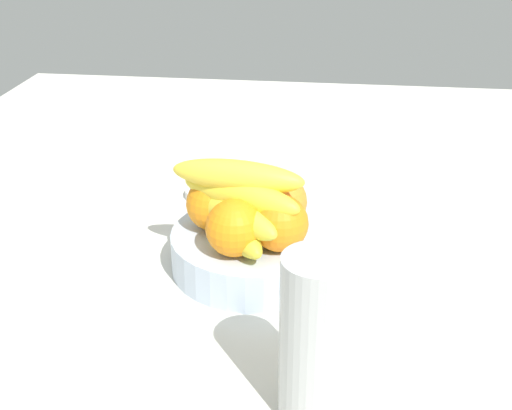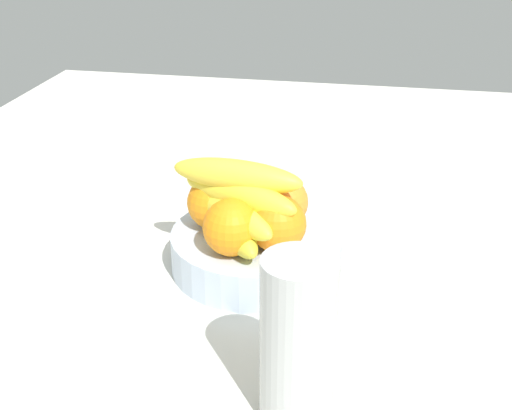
{
  "view_description": "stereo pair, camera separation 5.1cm",
  "coord_description": "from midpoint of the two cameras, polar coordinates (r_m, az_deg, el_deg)",
  "views": [
    {
      "loc": [
        81.14,
        10.04,
        47.13
      ],
      "look_at": [
        1.91,
        -0.11,
        9.08
      ],
      "focal_mm": 48.61,
      "sensor_mm": 36.0,
      "label": 1
    },
    {
      "loc": [
        80.32,
        15.09,
        47.13
      ],
      "look_at": [
        1.91,
        -0.11,
        9.08
      ],
      "focal_mm": 48.61,
      "sensor_mm": 36.0,
      "label": 2
    }
  ],
  "objects": [
    {
      "name": "ground_plane",
      "position": [
        0.95,
        -1.33,
        -5.3
      ],
      "size": [
        180.0,
        140.0,
        3.0
      ],
      "primitive_type": "cube",
      "color": "beige"
    },
    {
      "name": "fruit_bowl",
      "position": [
        0.91,
        -1.61,
        -3.73
      ],
      "size": [
        22.55,
        22.55,
        5.08
      ],
      "primitive_type": "cylinder",
      "color": "silver",
      "rests_on": "ground_plane"
    },
    {
      "name": "orange_front_left",
      "position": [
        0.9,
        0.38,
        0.28
      ],
      "size": [
        7.12,
        7.12,
        7.12
      ],
      "primitive_type": "sphere",
      "color": "orange",
      "rests_on": "fruit_bowl"
    },
    {
      "name": "orange_front_right",
      "position": [
        0.94,
        -2.52,
        1.28
      ],
      "size": [
        7.12,
        7.12,
        7.12
      ],
      "primitive_type": "sphere",
      "color": "orange",
      "rests_on": "fruit_bowl"
    },
    {
      "name": "orange_center",
      "position": [
        0.9,
        -5.16,
        0.08
      ],
      "size": [
        7.12,
        7.12,
        7.12
      ],
      "primitive_type": "sphere",
      "color": "orange",
      "rests_on": "fruit_bowl"
    },
    {
      "name": "orange_back_left",
      "position": [
        0.84,
        -3.54,
        -1.91
      ],
      "size": [
        7.12,
        7.12,
        7.12
      ],
      "primitive_type": "sphere",
      "color": "orange",
      "rests_on": "fruit_bowl"
    },
    {
      "name": "orange_back_right",
      "position": [
        0.85,
        0.25,
        -1.53
      ],
      "size": [
        7.12,
        7.12,
        7.12
      ],
      "primitive_type": "sphere",
      "color": "orange",
      "rests_on": "fruit_bowl"
    },
    {
      "name": "banana_bunch",
      "position": [
        0.86,
        -3.45,
        0.21
      ],
      "size": [
        16.59,
        17.61,
        10.6
      ],
      "color": "gold",
      "rests_on": "fruit_bowl"
    },
    {
      "name": "thermos_tumbler",
      "position": [
        0.65,
        2.75,
        -11.03
      ],
      "size": [
        7.08,
        7.08,
        17.11
      ],
      "primitive_type": "cylinder",
      "color": "#B5B8B7",
      "rests_on": "ground_plane"
    },
    {
      "name": "jar_lid",
      "position": [
        1.12,
        -5.21,
        0.98
      ],
      "size": [
        7.57,
        7.57,
        1.42
      ],
      "primitive_type": "cylinder",
      "color": "silver",
      "rests_on": "ground_plane"
    }
  ]
}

